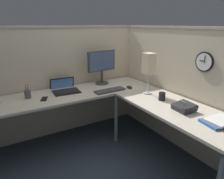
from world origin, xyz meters
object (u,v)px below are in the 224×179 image
Objects in this scene: pen_cup at (28,94)px; desk_lamp_paper at (149,65)px; wall_clock at (205,62)px; office_phone at (184,107)px; book_stack at (219,121)px; monitor at (102,65)px; cell_phone at (44,99)px; computer_mouse at (129,87)px; keyboard at (110,90)px; laptop at (65,89)px; coffee_mug at (162,96)px.

desk_lamp_paper reaches higher than pen_cup.
office_phone is at bearing -166.61° from wall_clock.
pen_cup is 0.81× the size of office_phone.
desk_lamp_paper is at bearing 87.22° from office_phone.
monitor is at bearing 100.31° from book_stack.
wall_clock reaches higher than cell_phone.
pen_cup is (-1.31, 0.31, 0.04)m from computer_mouse.
keyboard is 1.94× the size of office_phone.
pen_cup is at bearing 130.93° from book_stack.
monitor is at bearing 5.08° from pen_cup.
keyboard is 1.05m from pen_cup.
cell_phone is 1.36m from desk_lamp_paper.
monitor is 1.42m from wall_clock.
wall_clock is (0.62, -1.26, 0.18)m from monitor.
laptop is 0.93× the size of keyboard.
book_stack reaches higher than cell_phone.
pen_cup reaches higher than office_phone.
monitor is at bearing 36.21° from cell_phone.
laptop is at bearing 123.26° from office_phone.
laptop is 0.49m from pen_cup.
coffee_mug reaches higher than keyboard.
laptop reaches higher than coffee_mug.
coffee_mug reaches higher than cell_phone.
office_phone is at bearing -93.03° from coffee_mug.
laptop is 0.63m from keyboard.
desk_lamp_paper reaches higher than coffee_mug.
wall_clock reaches higher than laptop.
desk_lamp_paper is (-0.01, 1.00, 0.36)m from book_stack.
book_stack is at bearing -89.21° from desk_lamp_paper.
cell_phone is at bearing 146.40° from wall_clock.
laptop is 2.78× the size of cell_phone.
wall_clock is (1.22, -1.24, 0.45)m from laptop.
keyboard is 1.38× the size of book_stack.
book_stack is at bearing -82.98° from office_phone.
computer_mouse is 0.72× the size of cell_phone.
keyboard is (0.52, -0.35, -0.01)m from laptop.
monitor is 0.78m from desk_lamp_paper.
monitor is 0.94× the size of desk_lamp_paper.
desk_lamp_paper is (0.03, 0.64, 0.35)m from office_phone.
keyboard is (-0.08, -0.38, -0.28)m from monitor.
monitor is 0.48m from keyboard.
office_phone reaches higher than book_stack.
monitor is 0.66m from laptop.
office_phone is 0.71× the size of book_stack.
wall_clock reaches higher than keyboard.
computer_mouse is (0.30, -0.03, 0.01)m from keyboard.
wall_clock reaches higher than office_phone.
desk_lamp_paper is (1.22, -0.47, 0.38)m from cell_phone.
wall_clock is (0.35, 0.08, 0.44)m from office_phone.
office_phone is at bearing -78.81° from monitor.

